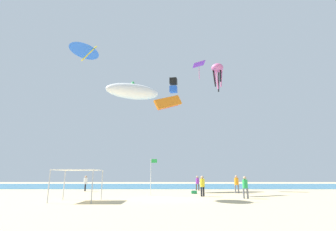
{
  "coord_description": "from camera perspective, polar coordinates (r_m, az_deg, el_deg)",
  "views": [
    {
      "loc": [
        0.33,
        -21.52,
        1.8
      ],
      "look_at": [
        0.34,
        9.59,
        9.0
      ],
      "focal_mm": 27.88,
      "sensor_mm": 36.0,
      "label": 1
    }
  ],
  "objects": [
    {
      "name": "person_far_shore",
      "position": [
        24.38,
        7.5,
        -14.67
      ],
      "size": [
        0.43,
        0.43,
        1.79
      ],
      "rotation": [
        0.0,
        0.0,
        0.81
      ],
      "color": "black",
      "rests_on": "ground"
    },
    {
      "name": "person_near_tent",
      "position": [
        33.8,
        6.44,
        -14.24
      ],
      "size": [
        0.46,
        0.42,
        1.76
      ],
      "rotation": [
        0.0,
        0.0,
        3.4
      ],
      "color": "brown",
      "rests_on": "ground"
    },
    {
      "name": "ground",
      "position": [
        21.61,
        -0.93,
        -17.93
      ],
      "size": [
        110.0,
        110.0,
        0.1
      ],
      "primitive_type": "cube",
      "color": "#D1BA8C"
    },
    {
      "name": "kite_diamond_purple",
      "position": [
        47.14,
        6.76,
        10.92
      ],
      "size": [
        2.08,
        2.16,
        3.15
      ],
      "rotation": [
        0.0,
        0.0,
        4.75
      ],
      "color": "purple"
    },
    {
      "name": "person_central",
      "position": [
        29.37,
        14.74,
        -14.01
      ],
      "size": [
        0.49,
        0.44,
        1.85
      ],
      "rotation": [
        0.0,
        0.0,
        0.05
      ],
      "color": "slate",
      "rests_on": "ground"
    },
    {
      "name": "kite_delta_blue",
      "position": [
        28.19,
        -17.76,
        13.68
      ],
      "size": [
        4.23,
        4.22,
        2.52
      ],
      "rotation": [
        0.0,
        0.0,
        2.26
      ],
      "color": "blue"
    },
    {
      "name": "person_rightmost",
      "position": [
        22.89,
        16.5,
        -14.44
      ],
      "size": [
        0.47,
        0.42,
        1.75
      ],
      "rotation": [
        0.0,
        0.0,
        6.21
      ],
      "color": "slate",
      "rests_on": "ground"
    },
    {
      "name": "canopy_tent",
      "position": [
        20.71,
        -19.04,
        -11.45
      ],
      "size": [
        3.02,
        2.74,
        2.24
      ],
      "color": "#B2B2B7",
      "rests_on": "ground"
    },
    {
      "name": "kite_octopus_pink",
      "position": [
        54.76,
        10.74,
        9.88
      ],
      "size": [
        3.37,
        3.37,
        5.69
      ],
      "rotation": [
        0.0,
        0.0,
        2.22
      ],
      "color": "pink"
    },
    {
      "name": "banner_flag",
      "position": [
        25.43,
        -3.63,
        -12.45
      ],
      "size": [
        0.61,
        0.06,
        3.36
      ],
      "color": "silver",
      "rests_on": "ground"
    },
    {
      "name": "cooler_box",
      "position": [
        27.89,
        5.71,
        -16.3
      ],
      "size": [
        0.57,
        0.37,
        0.35
      ],
      "color": "#1E8C4C",
      "rests_on": "ground"
    },
    {
      "name": "kite_box_black",
      "position": [
        37.57,
        1.18,
        6.61
      ],
      "size": [
        1.17,
        1.21,
        2.17
      ],
      "rotation": [
        0.0,
        0.0,
        2.96
      ],
      "color": "black"
    },
    {
      "name": "person_leftmost",
      "position": [
        33.63,
        -17.6,
        -13.69
      ],
      "size": [
        0.43,
        0.47,
        1.82
      ],
      "rotation": [
        0.0,
        0.0,
        1.84
      ],
      "color": "black",
      "rests_on": "ground"
    },
    {
      "name": "kite_parafoil_orange",
      "position": [
        28.81,
        0.04,
        2.87
      ],
      "size": [
        3.2,
        2.41,
        2.31
      ],
      "rotation": [
        0.0,
        0.0,
        3.85
      ],
      "color": "orange"
    },
    {
      "name": "ocean_strip",
      "position": [
        49.02,
        -0.42,
        -15.11
      ],
      "size": [
        110.0,
        24.94,
        0.03
      ],
      "primitive_type": "cube",
      "color": "teal",
      "rests_on": "ground"
    },
    {
      "name": "kite_inflatable_white",
      "position": [
        36.43,
        -7.75,
        5.28
      ],
      "size": [
        7.71,
        4.77,
        2.72
      ],
      "rotation": [
        0.0,
        0.0,
        0.36
      ],
      "color": "white"
    }
  ]
}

